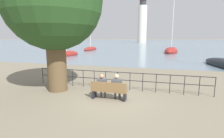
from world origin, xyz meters
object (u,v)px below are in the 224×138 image
Objects in this scene: seated_person_left at (102,85)px; sailboat_2 at (67,54)px; sailboat_4 at (91,49)px; harbor_lighthouse at (142,22)px; sailboat_1 at (171,51)px; seated_person_right at (117,86)px; shade_tree at (53,2)px; park_bench at (109,91)px.

sailboat_2 reaches higher than seated_person_left.
harbor_lighthouse is at bearing 83.19° from sailboat_4.
sailboat_1 is at bearing -12.59° from sailboat_4.
sailboat_4 is at bearing 114.41° from seated_person_right.
seated_person_left is 0.05× the size of harbor_lighthouse.
harbor_lighthouse is at bearing 112.59° from sailboat_1.
seated_person_right reaches higher than seated_person_left.
shade_tree is 5.53m from seated_person_right.
sailboat_4 reaches higher than park_bench.
seated_person_left is 29.70m from sailboat_1.
sailboat_2 reaches higher than seated_person_right.
park_bench is at bearing -40.08° from sailboat_2.
park_bench is 106.21m from harbor_lighthouse.
seated_person_right is at bearing -0.19° from seated_person_left.
seated_person_left is 35.45m from sailboat_4.
shade_tree is 0.70× the size of sailboat_1.
park_bench is 0.06× the size of harbor_lighthouse.
park_bench is 35.66m from sailboat_4.
sailboat_2 is 87.84m from harbor_lighthouse.
shade_tree is 5.51m from park_bench.
sailboat_1 reaches higher than seated_person_left.
park_bench is 0.17× the size of sailboat_1.
park_bench is at bearing -12.22° from shade_tree.
seated_person_left reaches higher than park_bench.
sailboat_1 reaches higher than sailboat_2.
seated_person_left is at bearing -85.12° from harbor_lighthouse.
shade_tree is at bearing -73.58° from sailboat_4.
shade_tree reaches higher than seated_person_left.
seated_person_right is at bearing -9.89° from shade_tree.
harbor_lighthouse reaches higher than park_bench.
shade_tree reaches higher than sailboat_4.
sailboat_1 is 1.42× the size of sailboat_2.
harbor_lighthouse is (3.41, 86.88, 12.47)m from sailboat_2.
harbor_lighthouse is (-8.97, 105.01, 12.07)m from seated_person_left.
sailboat_4 is at bearing 113.31° from seated_person_left.
sailboat_1 is at bearing 75.03° from shade_tree.
park_bench is at bearing -84.92° from harbor_lighthouse.
harbor_lighthouse reaches higher than sailboat_4.
sailboat_2 is at bearing -92.25° from harbor_lighthouse.
shade_tree reaches higher than sailboat_2.
sailboat_2 is at bearing -86.31° from sailboat_4.
seated_person_right is 35.75m from sailboat_4.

